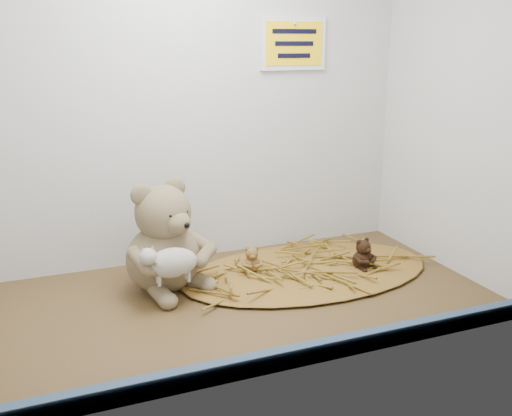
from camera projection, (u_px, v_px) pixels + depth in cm
name	position (u px, v px, depth cm)	size (l,w,h in cm)	color
alcove_shell	(206.00, 93.00, 121.43)	(120.40, 60.20, 90.40)	#473018
front_rail	(274.00, 360.00, 99.74)	(119.28, 2.20, 3.60)	#334C63
straw_bed	(307.00, 270.00, 142.01)	(64.83, 37.64, 1.25)	brown
main_teddy	(162.00, 236.00, 129.69)	(20.81, 21.96, 25.80)	#7B654B
toy_lamb	(173.00, 263.00, 122.29)	(14.02, 8.55, 9.06)	#B1AC9F
mini_teddy_tan	(252.00, 258.00, 139.89)	(5.14, 5.42, 6.37)	olive
mini_teddy_brown	(362.00, 252.00, 141.83)	(6.15, 6.49, 7.62)	black
wall_sign	(293.00, 44.00, 147.44)	(16.00, 1.20, 11.00)	yellow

